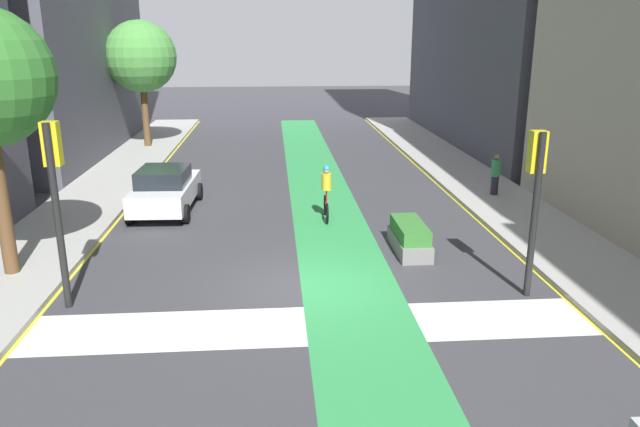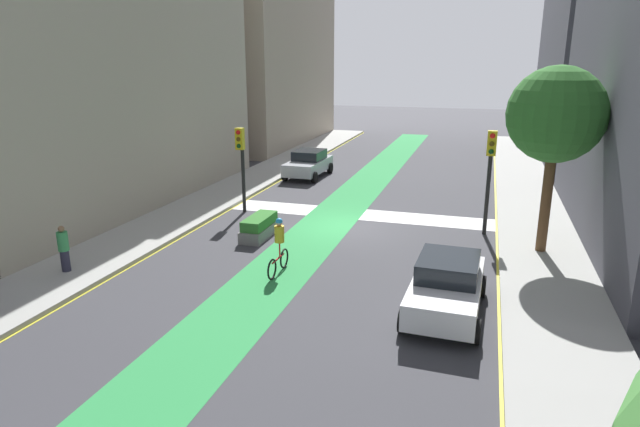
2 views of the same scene
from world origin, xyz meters
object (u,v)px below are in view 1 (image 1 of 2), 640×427
Objects in this scene: traffic_signal_near_left at (55,180)px; median_planter at (410,238)px; street_tree_far at (141,57)px; car_white_left_far at (165,189)px; pedestrian_sidewalk_right_a at (495,174)px; cyclist_in_lane at (326,191)px; traffic_signal_near_right at (536,182)px.

traffic_signal_near_left is 1.88× the size of median_planter.
traffic_signal_near_left is 20.19m from street_tree_far.
pedestrian_sidewalk_right_a is at bearing 4.04° from car_white_left_far.
traffic_signal_near_left is at bearing -136.31° from cyclist_in_lane.
car_white_left_far is 5.65m from cyclist_in_lane.
traffic_signal_near_left is (-10.63, 0.19, 0.20)m from traffic_signal_near_right.
traffic_signal_near_right is 0.59× the size of street_tree_far.
car_white_left_far is 2.78× the size of pedestrian_sidewalk_right_a.
pedestrian_sidewalk_right_a is (12.98, 8.38, -2.01)m from traffic_signal_near_left.
traffic_signal_near_right is 2.53× the size of pedestrian_sidewalk_right_a.
traffic_signal_near_right is 10.63m from traffic_signal_near_left.
traffic_signal_near_right is 2.09× the size of cyclist_in_lane.
pedestrian_sidewalk_right_a is at bearing 50.89° from median_planter.
car_white_left_far is at bearing -76.37° from street_tree_far.
cyclist_in_lane is 3.91m from median_planter.
traffic_signal_near_right is at bearing -105.36° from pedestrian_sidewalk_right_a.
traffic_signal_near_left is at bearing -161.28° from median_planter.
pedestrian_sidewalk_right_a is at bearing 74.64° from traffic_signal_near_right.
pedestrian_sidewalk_right_a is 7.10m from median_planter.
street_tree_far reaches higher than car_white_left_far.
street_tree_far reaches higher than median_planter.
street_tree_far reaches higher than traffic_signal_near_left.
pedestrian_sidewalk_right_a is 0.23× the size of street_tree_far.
traffic_signal_near_left reaches higher than traffic_signal_near_right.
car_white_left_far is at bearing -175.96° from pedestrian_sidewalk_right_a.
cyclist_in_lane is 16.70m from street_tree_far.
street_tree_far reaches higher than cyclist_in_lane.
traffic_signal_near_right is 0.93× the size of traffic_signal_near_left.
traffic_signal_near_left is at bearing -84.09° from street_tree_far.
median_planter is at bearing -31.56° from car_white_left_far.
median_planter is (7.56, -4.64, -0.40)m from car_white_left_far.
cyclist_in_lane is (-4.20, 6.33, -1.76)m from traffic_signal_near_right.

